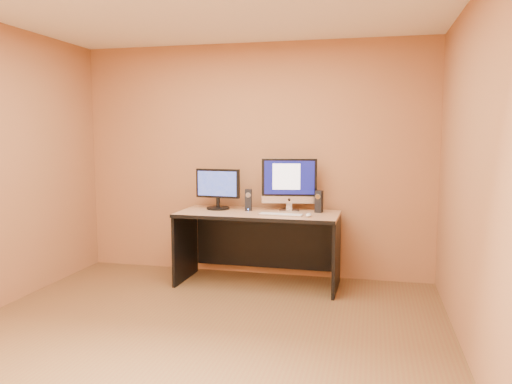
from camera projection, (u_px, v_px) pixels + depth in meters
The scene contains 11 objects.
floor at pixel (193, 341), 3.85m from camera, with size 4.00×4.00×0.00m, color brown.
walls at pixel (191, 174), 3.70m from camera, with size 4.00×4.00×2.60m, color #9C653F, non-canonical shape.
desk at pixel (258, 249), 5.28m from camera, with size 1.68×0.73×0.78m, color tan, non-canonical shape.
imac at pixel (289, 184), 5.32m from camera, with size 0.60×0.22×0.58m, color #B3B3B7, non-canonical shape.
second_monitor at pixel (218, 189), 5.44m from camera, with size 0.50×0.25×0.44m, color black, non-canonical shape.
speaker_left at pixel (248, 200), 5.35m from camera, with size 0.07×0.08×0.23m, color black, non-canonical shape.
speaker_right at pixel (319, 202), 5.21m from camera, with size 0.07×0.08×0.23m, color black, non-canonical shape.
keyboard at pixel (281, 215), 5.04m from camera, with size 0.45×0.12×0.02m, color #B0B0B4.
mouse at pixel (309, 215), 4.95m from camera, with size 0.06×0.11×0.04m, color silver.
cable_a at pixel (289, 210), 5.40m from camera, with size 0.01×0.01×0.23m, color black.
cable_b at pixel (284, 208), 5.49m from camera, with size 0.01×0.01×0.19m, color black.
Camera 1 is at (1.32, -3.49, 1.59)m, focal length 35.00 mm.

